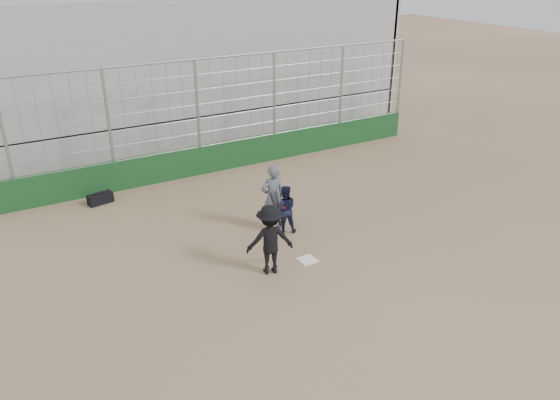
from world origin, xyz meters
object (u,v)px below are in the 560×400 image
catcher_crouched (285,217)px  umpire (273,201)px  equipment_bag (100,198)px  batter_at_plate (270,239)px

catcher_crouched → umpire: bearing=117.0°
umpire → equipment_bag: bearing=-44.6°
batter_at_plate → equipment_bag: bearing=113.3°
equipment_bag → umpire: bearing=-48.0°
equipment_bag → batter_at_plate: bearing=-66.7°
umpire → equipment_bag: 5.76m
catcher_crouched → equipment_bag: 6.10m
batter_at_plate → catcher_crouched: 2.12m
catcher_crouched → batter_at_plate: bearing=-130.3°
catcher_crouched → equipment_bag: (-4.00, 4.59, -0.32)m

